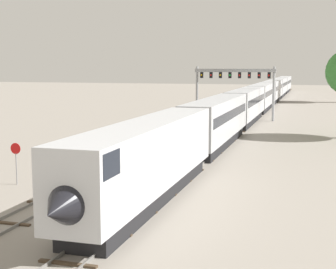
% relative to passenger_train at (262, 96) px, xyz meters
% --- Properties ---
extents(ground_plane, '(400.00, 400.00, 0.00)m').
position_rel_passenger_train_xyz_m(ground_plane, '(-2.00, -70.50, -2.61)').
color(ground_plane, gray).
extents(track_main, '(2.60, 200.00, 0.16)m').
position_rel_passenger_train_xyz_m(track_main, '(0.00, -10.50, -2.55)').
color(track_main, slate).
rests_on(track_main, ground).
extents(track_near, '(2.60, 160.00, 0.16)m').
position_rel_passenger_train_xyz_m(track_near, '(-5.50, -30.50, -2.55)').
color(track_near, slate).
rests_on(track_near, ground).
extents(passenger_train, '(3.04, 153.35, 4.80)m').
position_rel_passenger_train_xyz_m(passenger_train, '(0.00, 0.00, 0.00)').
color(passenger_train, silver).
rests_on(passenger_train, ground).
extents(signal_gantry, '(12.10, 0.49, 8.00)m').
position_rel_passenger_train_xyz_m(signal_gantry, '(-2.25, -18.94, 3.34)').
color(signal_gantry, '#999BA0').
rests_on(signal_gantry, ground).
extents(stop_sign, '(0.76, 0.08, 2.88)m').
position_rel_passenger_train_xyz_m(stop_sign, '(-10.00, -64.68, -0.74)').
color(stop_sign, gray).
rests_on(stop_sign, ground).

